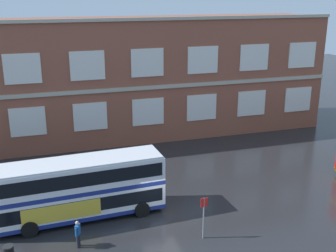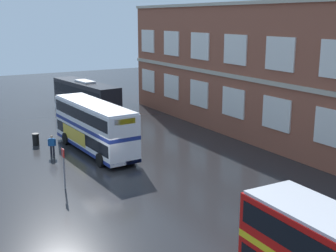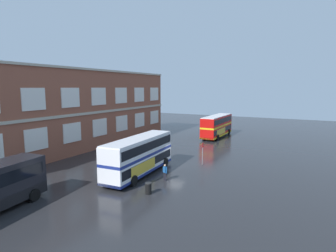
{
  "view_description": "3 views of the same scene",
  "coord_description": "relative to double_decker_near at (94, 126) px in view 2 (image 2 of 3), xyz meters",
  "views": [
    {
      "loc": [
        -7.01,
        -24.21,
        14.4
      ],
      "look_at": [
        2.09,
        5.22,
        4.6
      ],
      "focal_mm": 45.57,
      "sensor_mm": 36.0,
      "label": 1
    },
    {
      "loc": [
        28.49,
        -10.93,
        10.8
      ],
      "look_at": [
        6.39,
        1.86,
        4.55
      ],
      "focal_mm": 47.64,
      "sensor_mm": 36.0,
      "label": 2
    },
    {
      "loc": [
        -29.35,
        -14.59,
        9.4
      ],
      "look_at": [
        2.77,
        2.15,
        4.3
      ],
      "focal_mm": 29.44,
      "sensor_mm": 36.0,
      "label": 3
    }
  ],
  "objects": [
    {
      "name": "ground_plane",
      "position": [
        5.09,
        0.47,
        -2.15
      ],
      "size": [
        120.0,
        120.0,
        0.0
      ],
      "primitive_type": "plane",
      "color": "#232326"
    },
    {
      "name": "brick_terminal_building",
      "position": [
        5.12,
        16.45,
        3.77
      ],
      "size": [
        44.09,
        8.19,
        12.12
      ],
      "color": "brown",
      "rests_on": "ground"
    },
    {
      "name": "double_decker_near",
      "position": [
        0.0,
        0.0,
        0.0
      ],
      "size": [
        11.12,
        3.28,
        4.07
      ],
      "color": "silver",
      "rests_on": "ground"
    },
    {
      "name": "touring_coach",
      "position": [
        -14.7,
        4.59,
        -0.24
      ],
      "size": [
        12.22,
        4.01,
        3.8
      ],
      "color": "black",
      "rests_on": "ground"
    },
    {
      "name": "waiting_passenger",
      "position": [
        -0.51,
        -3.4,
        -1.22
      ],
      "size": [
        0.38,
        0.62,
        1.7
      ],
      "color": "black",
      "rests_on": "ground"
    },
    {
      "name": "bus_stand_flag",
      "position": [
        6.84,
        -4.68,
        -0.51
      ],
      "size": [
        0.44,
        0.1,
        2.7
      ],
      "color": "slate",
      "rests_on": "ground"
    },
    {
      "name": "station_litter_bin",
      "position": [
        -4.33,
        -3.77,
        -1.63
      ],
      "size": [
        0.6,
        0.6,
        1.03
      ],
      "color": "black",
      "rests_on": "ground"
    }
  ]
}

